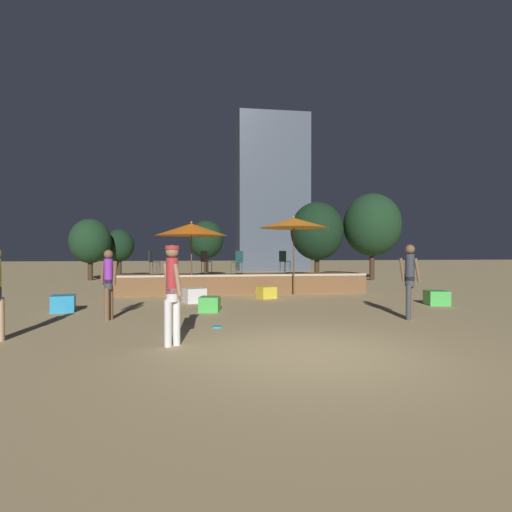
# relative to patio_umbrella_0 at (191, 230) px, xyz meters

# --- Properties ---
(ground_plane) EXTENTS (120.00, 120.00, 0.00)m
(ground_plane) POSITION_rel_patio_umbrella_0_xyz_m (2.03, -8.75, -2.46)
(ground_plane) COLOR tan
(wooden_deck) EXTENTS (9.84, 2.41, 0.77)m
(wooden_deck) POSITION_rel_patio_umbrella_0_xyz_m (1.95, 1.15, -2.12)
(wooden_deck) COLOR brown
(wooden_deck) RESTS_ON ground
(patio_umbrella_0) EXTENTS (2.68, 2.68, 2.77)m
(patio_umbrella_0) POSITION_rel_patio_umbrella_0_xyz_m (0.00, 0.00, 0.00)
(patio_umbrella_0) COLOR brown
(patio_umbrella_0) RESTS_ON ground
(patio_umbrella_1) EXTENTS (2.63, 2.63, 3.00)m
(patio_umbrella_1) POSITION_rel_patio_umbrella_0_xyz_m (3.83, -0.36, 0.26)
(patio_umbrella_1) COLOR brown
(patio_umbrella_1) RESTS_ON ground
(cube_seat_0) EXTENTS (0.81, 0.81, 0.47)m
(cube_seat_0) POSITION_rel_patio_umbrella_0_xyz_m (0.12, -2.09, -2.23)
(cube_seat_0) COLOR white
(cube_seat_0) RESTS_ON ground
(cube_seat_1) EXTENTS (0.64, 0.64, 0.41)m
(cube_seat_1) POSITION_rel_patio_umbrella_0_xyz_m (0.56, -4.07, -2.26)
(cube_seat_1) COLOR #4CC651
(cube_seat_1) RESTS_ON ground
(cube_seat_2) EXTENTS (0.71, 0.71, 0.41)m
(cube_seat_2) POSITION_rel_patio_umbrella_0_xyz_m (2.62, -1.28, -2.26)
(cube_seat_2) COLOR yellow
(cube_seat_2) RESTS_ON ground
(cube_seat_3) EXTENTS (0.72, 0.72, 0.44)m
(cube_seat_3) POSITION_rel_patio_umbrella_0_xyz_m (7.54, -3.73, -2.24)
(cube_seat_3) COLOR #4CC651
(cube_seat_3) RESTS_ON ground
(cube_seat_4) EXTENTS (0.69, 0.69, 0.45)m
(cube_seat_4) POSITION_rel_patio_umbrella_0_xyz_m (-3.42, -3.52, -2.24)
(cube_seat_4) COLOR #2D9EDB
(cube_seat_4) RESTS_ON ground
(person_0) EXTENTS (0.43, 0.42, 1.83)m
(person_0) POSITION_rel_patio_umbrella_0_xyz_m (5.34, -6.04, -1.45)
(person_0) COLOR brown
(person_0) RESTS_ON ground
(person_1) EXTENTS (0.38, 0.50, 1.78)m
(person_1) POSITION_rel_patio_umbrella_0_xyz_m (-0.20, -7.95, -1.45)
(person_1) COLOR white
(person_1) RESTS_ON ground
(person_3) EXTENTS (0.44, 0.29, 1.70)m
(person_3) POSITION_rel_patio_umbrella_0_xyz_m (-1.90, -5.05, -1.55)
(person_3) COLOR brown
(person_3) RESTS_ON ground
(bistro_chair_0) EXTENTS (0.48, 0.48, 0.90)m
(bistro_chair_0) POSITION_rel_patio_umbrella_0_xyz_m (0.54, 1.71, -1.15)
(bistro_chair_0) COLOR #47474C
(bistro_chair_0) RESTS_ON wooden_deck
(bistro_chair_1) EXTENTS (0.48, 0.48, 0.90)m
(bistro_chair_1) POSITION_rel_patio_umbrella_0_xyz_m (1.81, 0.63, -1.15)
(bistro_chair_1) COLOR #1E4C47
(bistro_chair_1) RESTS_ON wooden_deck
(bistro_chair_2) EXTENTS (0.43, 0.43, 0.90)m
(bistro_chair_2) POSITION_rel_patio_umbrella_0_xyz_m (-1.56, 1.39, -1.15)
(bistro_chair_2) COLOR #2D3338
(bistro_chair_2) RESTS_ON wooden_deck
(bistro_chair_3) EXTENTS (0.48, 0.48, 0.90)m
(bistro_chair_3) POSITION_rel_patio_umbrella_0_xyz_m (3.83, 1.41, -1.15)
(bistro_chair_3) COLOR #1E4C47
(bistro_chair_3) RESTS_ON wooden_deck
(frisbee_disc) EXTENTS (0.23, 0.23, 0.03)m
(frisbee_disc) POSITION_rel_patio_umbrella_0_xyz_m (0.65, -6.40, -2.45)
(frisbee_disc) COLOR #33B2D8
(frisbee_disc) RESTS_ON ground
(background_tree_0) EXTENTS (2.99, 2.99, 4.42)m
(background_tree_0) POSITION_rel_patio_umbrella_0_xyz_m (6.91, 6.75, 0.31)
(background_tree_0) COLOR #3D2B1C
(background_tree_0) RESTS_ON ground
(background_tree_1) EXTENTS (1.79, 1.79, 2.98)m
(background_tree_1) POSITION_rel_patio_umbrella_0_xyz_m (-4.54, 10.26, -0.49)
(background_tree_1) COLOR #3D2B1C
(background_tree_1) RESTS_ON ground
(background_tree_2) EXTENTS (2.11, 2.11, 3.52)m
(background_tree_2) POSITION_rel_patio_umbrella_0_xyz_m (0.73, 9.53, -0.12)
(background_tree_2) COLOR #3D2B1C
(background_tree_2) RESTS_ON ground
(background_tree_3) EXTENTS (2.28, 2.28, 3.47)m
(background_tree_3) POSITION_rel_patio_umbrella_0_xyz_m (-5.80, 8.56, -0.26)
(background_tree_3) COLOR #3D2B1C
(background_tree_3) RESTS_ON ground
(background_tree_4) EXTENTS (3.21, 3.21, 4.91)m
(background_tree_4) POSITION_rel_patio_umbrella_0_xyz_m (10.00, 6.32, 0.67)
(background_tree_4) COLOR #3D2B1C
(background_tree_4) RESTS_ON ground
(distant_building) EXTENTS (5.96, 3.56, 13.20)m
(distant_building) POSITION_rel_patio_umbrella_0_xyz_m (6.57, 18.87, 4.14)
(distant_building) COLOR #4C5666
(distant_building) RESTS_ON ground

